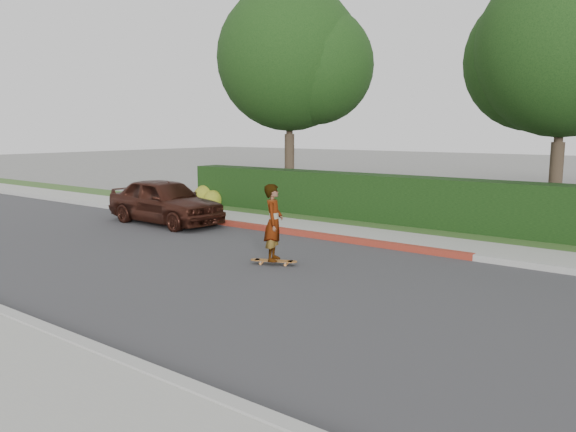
% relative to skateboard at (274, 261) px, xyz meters
% --- Properties ---
extents(ground, '(120.00, 120.00, 0.00)m').
position_rel_skateboard_xyz_m(ground, '(2.26, -1.10, -0.09)').
color(ground, slate).
rests_on(ground, ground).
extents(road, '(60.00, 8.00, 0.01)m').
position_rel_skateboard_xyz_m(road, '(2.26, -1.10, -0.08)').
color(road, '#2D2D30').
rests_on(road, ground).
extents(curb_near, '(60.00, 0.20, 0.15)m').
position_rel_skateboard_xyz_m(curb_near, '(2.26, -5.20, -0.01)').
color(curb_near, '#9E9E99').
rests_on(curb_near, ground).
extents(sidewalk_near, '(60.00, 1.60, 0.12)m').
position_rel_skateboard_xyz_m(sidewalk_near, '(2.26, -6.10, -0.03)').
color(sidewalk_near, gray).
rests_on(sidewalk_near, ground).
extents(curb_far, '(60.00, 0.20, 0.15)m').
position_rel_skateboard_xyz_m(curb_far, '(2.26, 3.00, -0.01)').
color(curb_far, '#9E9E99').
rests_on(curb_far, ground).
extents(curb_red_section, '(12.00, 0.21, 0.15)m').
position_rel_skateboard_xyz_m(curb_red_section, '(-2.74, 3.00, -0.01)').
color(curb_red_section, maroon).
rests_on(curb_red_section, ground).
extents(sidewalk_far, '(60.00, 1.60, 0.12)m').
position_rel_skateboard_xyz_m(sidewalk_far, '(2.26, 3.90, -0.03)').
color(sidewalk_far, gray).
rests_on(sidewalk_far, ground).
extents(planting_strip, '(60.00, 1.60, 0.10)m').
position_rel_skateboard_xyz_m(planting_strip, '(2.26, 5.50, -0.04)').
color(planting_strip, '#2D4C1E').
rests_on(planting_strip, ground).
extents(hedge, '(15.00, 1.00, 1.50)m').
position_rel_skateboard_xyz_m(hedge, '(-0.74, 6.10, 0.66)').
color(hedge, black).
rests_on(hedge, ground).
extents(flowering_shrub, '(1.40, 1.00, 0.90)m').
position_rel_skateboard_xyz_m(flowering_shrub, '(-7.75, 5.64, 0.24)').
color(flowering_shrub, '#2D4C19').
rests_on(flowering_shrub, ground).
extents(tree_left, '(5.99, 5.21, 8.00)m').
position_rel_skateboard_xyz_m(tree_left, '(-5.25, 7.59, 5.18)').
color(tree_left, '#33261C').
rests_on(tree_left, ground).
extents(tree_center, '(5.66, 4.84, 7.44)m').
position_rel_skateboard_xyz_m(tree_center, '(3.75, 8.09, 4.81)').
color(tree_center, '#33261C').
rests_on(tree_center, ground).
extents(skateboard, '(1.01, 0.61, 0.09)m').
position_rel_skateboard_xyz_m(skateboard, '(0.00, 0.00, 0.00)').
color(skateboard, orange).
rests_on(skateboard, ground).
extents(skateboarder, '(0.63, 0.71, 1.64)m').
position_rel_skateboard_xyz_m(skateboarder, '(0.00, 0.00, 0.83)').
color(skateboarder, white).
rests_on(skateboarder, skateboard).
extents(car_maroon, '(4.19, 1.83, 1.40)m').
position_rel_skateboard_xyz_m(car_maroon, '(-5.96, 2.09, 0.61)').
color(car_maroon, '#381A12').
rests_on(car_maroon, ground).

